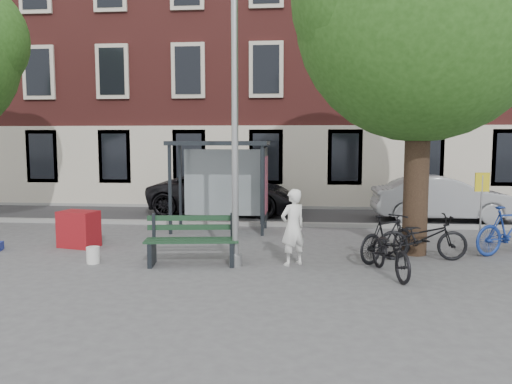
{
  "coord_description": "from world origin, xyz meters",
  "views": [
    {
      "loc": [
        1.37,
        -10.21,
        2.65
      ],
      "look_at": [
        0.28,
        1.69,
        1.4
      ],
      "focal_mm": 35.0,
      "sensor_mm": 36.0,
      "label": 1
    }
  ],
  "objects_px": {
    "red_stand": "(79,229)",
    "notice_sign": "(482,196)",
    "bus_shelter": "(233,165)",
    "bike_c": "(391,251)",
    "car_dark": "(225,193)",
    "lamppost": "(235,133)",
    "bench": "(192,243)",
    "bike_a": "(423,237)",
    "bike_d": "(387,238)",
    "car_silver": "(443,199)",
    "painter": "(293,227)",
    "bike_b": "(509,230)"
  },
  "relations": [
    {
      "from": "red_stand",
      "to": "notice_sign",
      "type": "height_order",
      "value": "notice_sign"
    },
    {
      "from": "bus_shelter",
      "to": "notice_sign",
      "type": "bearing_deg",
      "value": -23.34
    },
    {
      "from": "bike_c",
      "to": "car_dark",
      "type": "distance_m",
      "value": 9.13
    },
    {
      "from": "lamppost",
      "to": "bench",
      "type": "height_order",
      "value": "lamppost"
    },
    {
      "from": "bike_a",
      "to": "red_stand",
      "type": "relative_size",
      "value": 2.17
    },
    {
      "from": "bike_a",
      "to": "red_stand",
      "type": "height_order",
      "value": "bike_a"
    },
    {
      "from": "lamppost",
      "to": "bus_shelter",
      "type": "relative_size",
      "value": 2.14
    },
    {
      "from": "bench",
      "to": "red_stand",
      "type": "distance_m",
      "value": 3.5
    },
    {
      "from": "bus_shelter",
      "to": "bike_d",
      "type": "relative_size",
      "value": 1.62
    },
    {
      "from": "bike_c",
      "to": "car_silver",
      "type": "bearing_deg",
      "value": 54.63
    },
    {
      "from": "notice_sign",
      "to": "bike_d",
      "type": "bearing_deg",
      "value": -166.5
    },
    {
      "from": "bus_shelter",
      "to": "car_silver",
      "type": "height_order",
      "value": "bus_shelter"
    },
    {
      "from": "lamppost",
      "to": "bench",
      "type": "relative_size",
      "value": 2.99
    },
    {
      "from": "painter",
      "to": "notice_sign",
      "type": "xyz_separation_m",
      "value": [
        4.26,
        1.28,
        0.57
      ]
    },
    {
      "from": "car_silver",
      "to": "red_stand",
      "type": "bearing_deg",
      "value": 115.89
    },
    {
      "from": "car_dark",
      "to": "bench",
      "type": "bearing_deg",
      "value": -173.59
    },
    {
      "from": "bus_shelter",
      "to": "red_stand",
      "type": "distance_m",
      "value": 4.6
    },
    {
      "from": "bus_shelter",
      "to": "bike_d",
      "type": "distance_m",
      "value": 5.31
    },
    {
      "from": "bike_d",
      "to": "notice_sign",
      "type": "bearing_deg",
      "value": -113.61
    },
    {
      "from": "car_silver",
      "to": "bike_c",
      "type": "bearing_deg",
      "value": 157.33
    },
    {
      "from": "bike_a",
      "to": "painter",
      "type": "bearing_deg",
      "value": 101.0
    },
    {
      "from": "bench",
      "to": "bike_c",
      "type": "distance_m",
      "value": 4.1
    },
    {
      "from": "bench",
      "to": "bike_b",
      "type": "bearing_deg",
      "value": 5.14
    },
    {
      "from": "lamppost",
      "to": "bike_d",
      "type": "height_order",
      "value": "lamppost"
    },
    {
      "from": "car_dark",
      "to": "notice_sign",
      "type": "height_order",
      "value": "notice_sign"
    },
    {
      "from": "lamppost",
      "to": "red_stand",
      "type": "bearing_deg",
      "value": 159.59
    },
    {
      "from": "car_dark",
      "to": "notice_sign",
      "type": "relative_size",
      "value": 2.82
    },
    {
      "from": "painter",
      "to": "bike_a",
      "type": "distance_m",
      "value": 2.95
    },
    {
      "from": "bike_a",
      "to": "car_dark",
      "type": "height_order",
      "value": "car_dark"
    },
    {
      "from": "painter",
      "to": "notice_sign",
      "type": "relative_size",
      "value": 0.85
    },
    {
      "from": "painter",
      "to": "car_dark",
      "type": "xyz_separation_m",
      "value": [
        -2.58,
        7.29,
        -0.06
      ]
    },
    {
      "from": "car_dark",
      "to": "bike_b",
      "type": "bearing_deg",
      "value": -124.86
    },
    {
      "from": "bench",
      "to": "red_stand",
      "type": "height_order",
      "value": "bench"
    },
    {
      "from": "bench",
      "to": "lamppost",
      "type": "bearing_deg",
      "value": -12.4
    },
    {
      "from": "bench",
      "to": "bike_a",
      "type": "height_order",
      "value": "bike_a"
    },
    {
      "from": "painter",
      "to": "red_stand",
      "type": "xyz_separation_m",
      "value": [
        -5.33,
        1.33,
        -0.36
      ]
    },
    {
      "from": "bike_b",
      "to": "bike_d",
      "type": "height_order",
      "value": "bike_b"
    },
    {
      "from": "bike_b",
      "to": "car_silver",
      "type": "height_order",
      "value": "car_silver"
    },
    {
      "from": "lamppost",
      "to": "car_silver",
      "type": "distance_m",
      "value": 9.07
    },
    {
      "from": "painter",
      "to": "car_dark",
      "type": "distance_m",
      "value": 7.73
    },
    {
      "from": "bench",
      "to": "notice_sign",
      "type": "relative_size",
      "value": 1.07
    },
    {
      "from": "bike_b",
      "to": "bike_a",
      "type": "bearing_deg",
      "value": 84.02
    },
    {
      "from": "bike_c",
      "to": "bike_b",
      "type": "bearing_deg",
      "value": 21.41
    },
    {
      "from": "bike_d",
      "to": "painter",
      "type": "bearing_deg",
      "value": 61.59
    },
    {
      "from": "lamppost",
      "to": "bike_a",
      "type": "distance_m",
      "value": 4.73
    },
    {
      "from": "bus_shelter",
      "to": "bike_a",
      "type": "distance_m",
      "value": 5.82
    },
    {
      "from": "bus_shelter",
      "to": "notice_sign",
      "type": "xyz_separation_m",
      "value": [
        6.07,
        -2.62,
        -0.53
      ]
    },
    {
      "from": "notice_sign",
      "to": "car_dark",
      "type": "bearing_deg",
      "value": 133.28
    },
    {
      "from": "bus_shelter",
      "to": "notice_sign",
      "type": "distance_m",
      "value": 6.63
    },
    {
      "from": "bus_shelter",
      "to": "painter",
      "type": "bearing_deg",
      "value": -65.1
    }
  ]
}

